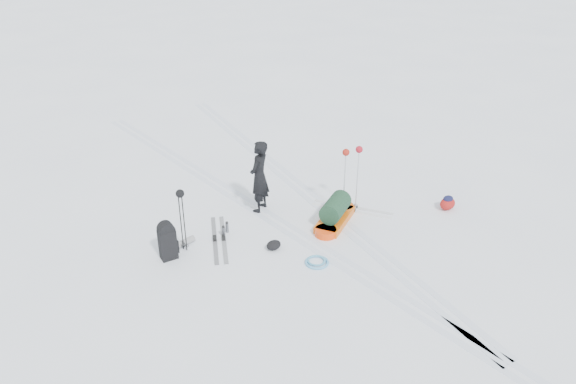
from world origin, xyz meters
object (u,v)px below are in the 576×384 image
expedition_rucksack (170,240)px  pulk_sled (335,213)px  skier (259,177)px  ski_poles_black (181,201)px

expedition_rucksack → pulk_sled: bearing=-9.3°
skier → pulk_sled: skier is taller
skier → expedition_rucksack: size_ratio=1.95×
skier → ski_poles_black: skier is taller
skier → pulk_sled: 1.88m
skier → expedition_rucksack: bearing=-19.6°
pulk_sled → ski_poles_black: 3.42m
skier → pulk_sled: bearing=92.3°
pulk_sled → ski_poles_black: (-3.17, 0.95, 0.89)m
ski_poles_black → pulk_sled: bearing=-6.3°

